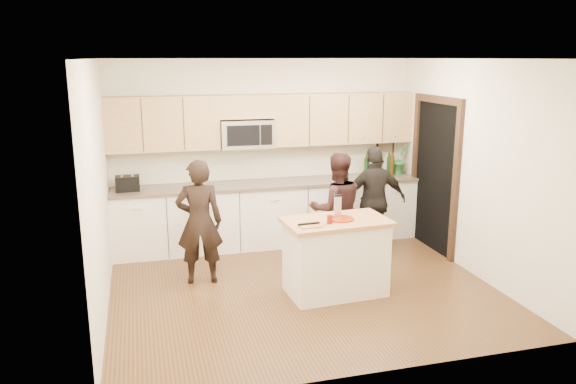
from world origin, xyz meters
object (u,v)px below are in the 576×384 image
object	(u,v)px
woman_right	(374,201)
toaster	(128,183)
woman_left	(199,222)
island	(336,256)
woman_center	(337,209)

from	to	relation	value
woman_right	toaster	bearing A→B (deg)	-7.27
woman_left	toaster	bearing A→B (deg)	-48.32
island	toaster	world-z (taller)	toaster
island	woman_center	world-z (taller)	woman_center
woman_left	woman_right	bearing A→B (deg)	-163.54
woman_center	woman_right	world-z (taller)	woman_right
woman_left	woman_center	size ratio (longest dim) A/B	1.02
toaster	woman_center	world-z (taller)	woman_center
toaster	woman_center	size ratio (longest dim) A/B	0.21
toaster	woman_center	xyz separation A→B (m)	(2.66, -1.01, -0.29)
woman_center	island	bearing A→B (deg)	74.36
island	toaster	distance (m)	3.08
toaster	woman_right	bearing A→B (deg)	-12.90
island	woman_center	xyz separation A→B (m)	(0.34, 0.93, 0.30)
island	woman_center	bearing A→B (deg)	66.00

